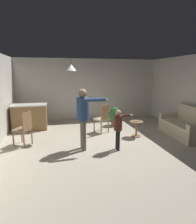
% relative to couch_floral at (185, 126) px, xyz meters
% --- Properties ---
extents(ground, '(7.68, 7.68, 0.00)m').
position_rel_couch_floral_xyz_m(ground, '(-2.68, -0.01, -0.33)').
color(ground, '#B2A893').
extents(wall_back, '(6.40, 0.10, 2.70)m').
position_rel_couch_floral_xyz_m(wall_back, '(-2.68, 3.19, 1.02)').
color(wall_back, beige).
rests_on(wall_back, ground).
extents(couch_floral, '(0.93, 1.83, 1.00)m').
position_rel_couch_floral_xyz_m(couch_floral, '(0.00, 0.00, 0.00)').
color(couch_floral, beige).
rests_on(couch_floral, ground).
extents(kitchen_counter, '(1.26, 0.66, 0.95)m').
position_rel_couch_floral_xyz_m(kitchen_counter, '(-5.13, 1.95, 0.15)').
color(kitchen_counter, olive).
rests_on(kitchen_counter, ground).
extents(side_table_by_couch, '(0.44, 0.44, 0.52)m').
position_rel_couch_floral_xyz_m(side_table_by_couch, '(-1.60, 0.31, -0.00)').
color(side_table_by_couch, olive).
rests_on(side_table_by_couch, ground).
extents(person_adult, '(0.84, 0.49, 1.68)m').
position_rel_couch_floral_xyz_m(person_adult, '(-3.47, -0.36, 0.71)').
color(person_adult, '#60564C').
rests_on(person_adult, ground).
extents(person_child, '(0.59, 0.33, 1.12)m').
position_rel_couch_floral_xyz_m(person_child, '(-2.55, -0.61, 0.36)').
color(person_child, black).
rests_on(person_child, ground).
extents(dining_chair_by_counter, '(0.57, 0.57, 1.00)m').
position_rel_couch_floral_xyz_m(dining_chair_by_counter, '(-5.10, 0.29, 0.21)').
color(dining_chair_by_counter, olive).
rests_on(dining_chair_by_counter, ground).
extents(dining_chair_near_wall, '(0.58, 0.58, 1.00)m').
position_rel_couch_floral_xyz_m(dining_chair_near_wall, '(-2.59, 0.96, 0.21)').
color(dining_chair_near_wall, olive).
rests_on(dining_chair_near_wall, ground).
extents(potted_plant_corner, '(0.48, 0.48, 0.74)m').
position_rel_couch_floral_xyz_m(potted_plant_corner, '(-1.88, 1.80, 0.08)').
color(potted_plant_corner, brown).
rests_on(potted_plant_corner, ground).
extents(spare_remote_on_table, '(0.13, 0.07, 0.04)m').
position_rel_couch_floral_xyz_m(spare_remote_on_table, '(-1.64, 0.30, 0.21)').
color(spare_remote_on_table, white).
rests_on(spare_remote_on_table, side_table_by_couch).
extents(ceiling_light_pendant, '(0.32, 0.32, 0.55)m').
position_rel_couch_floral_xyz_m(ceiling_light_pendant, '(-3.65, 0.82, 1.92)').
color(ceiling_light_pendant, silver).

